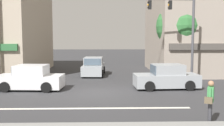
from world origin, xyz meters
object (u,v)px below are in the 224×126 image
street_tree (180,26)px  sedan_approaching_near (30,79)px  pedestrian_foreground_with_bag (210,99)px  traffic_light_mast (180,25)px  sedan_crossing_rightbound (93,67)px  sedan_crossing_center (166,78)px

street_tree → sedan_approaching_near: 12.89m
street_tree → pedestrian_foreground_with_bag: size_ratio=3.76×
pedestrian_foreground_with_bag → sedan_approaching_near: bearing=141.8°
traffic_light_mast → pedestrian_foreground_with_bag: 9.42m
sedan_crossing_rightbound → sedan_crossing_center: same height
sedan_crossing_center → pedestrian_foreground_with_bag: bearing=-89.8°
traffic_light_mast → sedan_crossing_rightbound: size_ratio=1.48×
traffic_light_mast → sedan_crossing_rightbound: 8.49m
sedan_crossing_rightbound → sedan_crossing_center: 8.02m
sedan_crossing_center → pedestrian_foreground_with_bag: pedestrian_foreground_with_bag is taller
street_tree → traffic_light_mast: (-1.10, -3.68, -0.07)m
sedan_approaching_near → sedan_crossing_center: size_ratio=1.00×
traffic_light_mast → sedan_crossing_rightbound: (-6.27, 4.56, -3.46)m
traffic_light_mast → sedan_approaching_near: (-9.97, -1.90, -3.46)m
street_tree → sedan_crossing_center: size_ratio=1.50×
street_tree → traffic_light_mast: size_ratio=1.01×
sedan_crossing_rightbound → traffic_light_mast: bearing=-36.0°
sedan_approaching_near → sedan_crossing_center: same height
sedan_approaching_near → pedestrian_foreground_with_bag: bearing=-38.2°
sedan_crossing_rightbound → sedan_crossing_center: bearing=-51.4°
sedan_crossing_center → street_tree: bearing=66.3°
sedan_crossing_center → sedan_crossing_rightbound: bearing=128.6°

